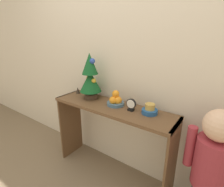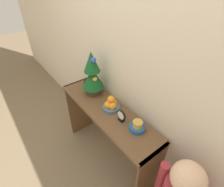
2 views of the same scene
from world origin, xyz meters
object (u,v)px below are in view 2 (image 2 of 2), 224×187
object	(u,v)px
mini_tree	(92,74)
desk_clock	(121,116)
figurine	(85,80)
fruit_bowl	(111,105)
singing_bowl	(137,127)

from	to	relation	value
mini_tree	desk_clock	size ratio (longest dim) A/B	4.23
figurine	fruit_bowl	bearing A→B (deg)	-4.02
singing_bowl	figurine	size ratio (longest dim) A/B	1.91
desk_clock	mini_tree	bearing A→B (deg)	175.99
mini_tree	singing_bowl	world-z (taller)	mini_tree
fruit_bowl	figurine	size ratio (longest dim) A/B	2.34
singing_bowl	desk_clock	xyz separation A→B (m)	(-0.16, -0.04, 0.02)
fruit_bowl	singing_bowl	bearing A→B (deg)	2.42
fruit_bowl	figurine	distance (m)	0.56
mini_tree	singing_bowl	distance (m)	0.71
singing_bowl	desk_clock	world-z (taller)	desk_clock
figurine	desk_clock	bearing A→B (deg)	-4.87
mini_tree	singing_bowl	xyz separation A→B (m)	(0.68, 0.00, -0.20)
figurine	singing_bowl	bearing A→B (deg)	-1.57
singing_bowl	figurine	world-z (taller)	singing_bowl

